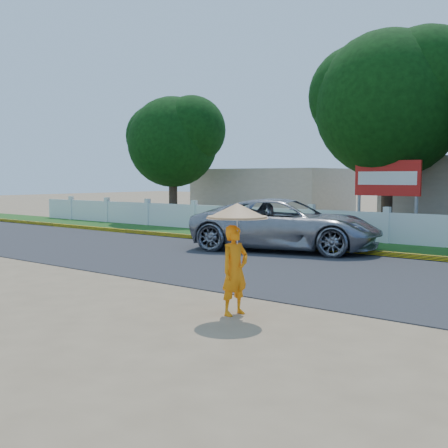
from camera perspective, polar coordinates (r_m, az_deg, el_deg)
name	(u,v)px	position (r m, az deg, el deg)	size (l,w,h in m)	color
ground	(161,297)	(11.13, -6.46, -7.36)	(120.00, 120.00, 0.00)	#9E8460
road	(284,267)	(14.60, 6.12, -4.41)	(60.00, 7.00, 0.02)	#38383A
grass_verge	(369,247)	(19.21, 14.52, -2.31)	(60.00, 3.50, 0.03)	#2D601E
curb	(346,251)	(17.67, 12.29, -2.66)	(40.00, 0.18, 0.16)	yellow
fence	(387,228)	(20.48, 16.20, -0.41)	(40.00, 0.10, 1.10)	silver
building_far	(272,194)	(32.04, 4.88, 3.09)	(8.00, 5.00, 2.80)	#B7AD99
vehicle	(286,225)	(17.97, 6.33, -0.06)	(2.74, 5.95, 1.65)	#93949A
monk_with_parasol	(236,242)	(9.44, 1.22, -1.88)	(1.05, 1.05, 1.90)	orange
billboard	(387,182)	(21.60, 16.25, 4.07)	(2.50, 0.13, 2.95)	gray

